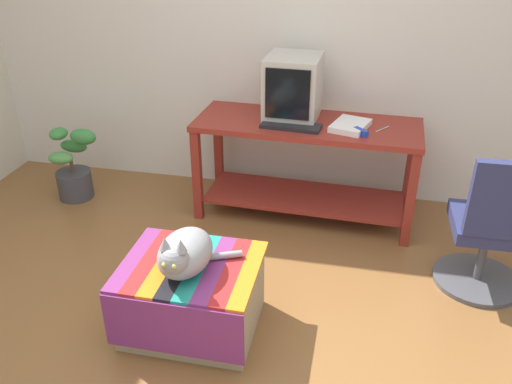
% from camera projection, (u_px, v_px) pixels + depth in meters
% --- Properties ---
extents(ground_plane, '(14.00, 14.00, 0.00)m').
position_uv_depth(ground_plane, '(217.00, 367.00, 2.65)').
color(ground_plane, brown).
extents(back_wall, '(8.00, 0.10, 2.60)m').
position_uv_depth(back_wall, '(289.00, 23.00, 3.80)').
color(back_wall, silver).
rests_on(back_wall, ground_plane).
extents(desk, '(1.57, 0.63, 0.72)m').
position_uv_depth(desk, '(306.00, 153.00, 3.75)').
color(desk, maroon).
rests_on(desk, ground_plane).
extents(tv_monitor, '(0.38, 0.42, 0.43)m').
position_uv_depth(tv_monitor, '(293.00, 88.00, 3.64)').
color(tv_monitor, '#BCB7A8').
rests_on(tv_monitor, desk).
extents(keyboard, '(0.41, 0.18, 0.02)m').
position_uv_depth(keyboard, '(291.00, 126.00, 3.55)').
color(keyboard, black).
rests_on(keyboard, desk).
extents(book, '(0.28, 0.34, 0.04)m').
position_uv_depth(book, '(350.00, 126.00, 3.53)').
color(book, white).
rests_on(book, desk).
extents(ottoman_with_blanket, '(0.71, 0.60, 0.41)m').
position_uv_depth(ottoman_with_blanket, '(192.00, 296.00, 2.81)').
color(ottoman_with_blanket, tan).
rests_on(ottoman_with_blanket, ground_plane).
extents(cat, '(0.39, 0.41, 0.27)m').
position_uv_depth(cat, '(184.00, 253.00, 2.62)').
color(cat, gray).
rests_on(cat, ottoman_with_blanket).
extents(potted_plant, '(0.37, 0.30, 0.58)m').
position_uv_depth(potted_plant, '(73.00, 170.00, 4.10)').
color(potted_plant, '#3D3D42').
rests_on(potted_plant, ground_plane).
extents(office_chair, '(0.52, 0.52, 0.89)m').
position_uv_depth(office_chair, '(491.00, 233.00, 3.02)').
color(office_chair, '#4C4C51').
rests_on(office_chair, ground_plane).
extents(stapler, '(0.10, 0.10, 0.04)m').
position_uv_depth(stapler, '(361.00, 132.00, 3.43)').
color(stapler, '#2342B7').
rests_on(stapler, desk).
extents(pen, '(0.09, 0.12, 0.01)m').
position_uv_depth(pen, '(382.00, 129.00, 3.52)').
color(pen, '#B7B7BC').
rests_on(pen, desk).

